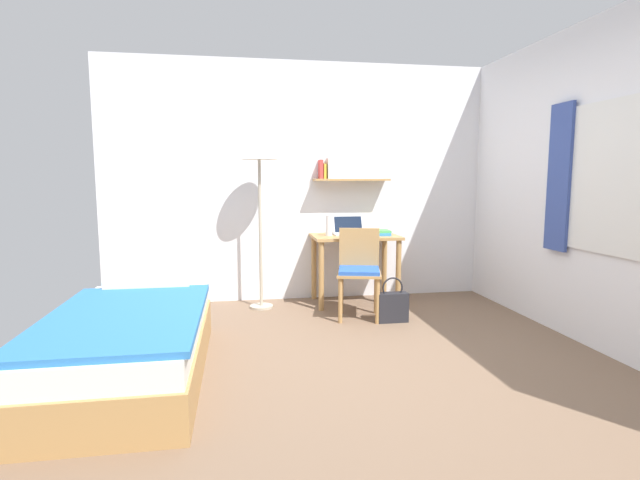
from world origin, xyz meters
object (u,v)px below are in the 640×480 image
Objects in this scene: desk_chair at (359,268)px; laptop at (349,230)px; handbag at (392,306)px; bed at (131,343)px; water_bottle at (329,226)px; standing_lamp at (259,158)px; book_stack at (382,233)px; desk at (355,249)px.

laptop is at bearing 86.69° from desk_chair.
laptop reaches higher than handbag.
desk_chair is (1.88, 1.17, 0.24)m from bed.
desk_chair is 0.67m from water_bottle.
standing_lamp is (-0.93, 0.48, 1.07)m from desk_chair.
standing_lamp is at bearing 59.97° from bed.
bed is 2.46m from water_bottle.
book_stack is 0.95m from handbag.
book_stack reaches higher than desk.
bed is at bearing -137.23° from laptop.
desk_chair is at bearing -127.01° from book_stack.
bed is 2.11× the size of desk.
desk_chair is 3.56× the size of book_stack.
bed is 4.50× the size of handbag.
handbag is at bearing -58.03° from water_bottle.
handbag is (-0.10, -0.72, -0.62)m from book_stack.
book_stack is at bearing 0.45° from standing_lamp.
book_stack is (0.57, -0.03, -0.08)m from water_bottle.
desk_chair is 2.00× the size of handbag.
desk is 1.39m from standing_lamp.
laptop is 1.43× the size of book_stack.
desk is 0.38m from water_bottle.
standing_lamp is 1.97m from handbag.
laptop is (0.03, 0.60, 0.31)m from desk_chair.
handbag is (0.47, -0.75, -0.70)m from water_bottle.
water_bottle is (-0.20, 0.52, 0.36)m from desk_chair.
handbag is (0.18, -0.75, -0.44)m from desk.
standing_lamp reaches higher than handbag.
book_stack is at bearing 52.99° from desk_chair.
desk_chair is at bearing -27.34° from standing_lamp.
handbag is (0.23, -0.83, -0.64)m from laptop.
handbag is (2.15, 0.94, -0.09)m from bed.
water_bottle reaches higher than book_stack.
standing_lamp is at bearing 149.38° from handbag.
water_bottle is 0.89× the size of book_stack.
water_bottle is 1.13m from handbag.
handbag is (0.27, -0.23, -0.33)m from desk_chair.
desk_chair is at bearing 139.62° from handbag.
laptop reaches higher than desk_chair.
standing_lamp is 4.10× the size of handbag.
standing_lamp is 1.01m from water_bottle.
standing_lamp is 1.51m from book_stack.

